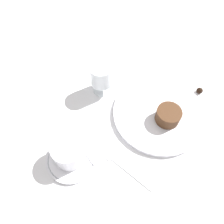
% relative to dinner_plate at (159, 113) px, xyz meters
% --- Properties ---
extents(ground_plane, '(3.00, 3.00, 0.00)m').
position_rel_dinner_plate_xyz_m(ground_plane, '(-0.02, 0.06, -0.01)').
color(ground_plane, white).
extents(dinner_plate, '(0.27, 0.27, 0.01)m').
position_rel_dinner_plate_xyz_m(dinner_plate, '(0.00, 0.00, 0.00)').
color(dinner_plate, white).
rests_on(dinner_plate, ground_plane).
extents(saucer, '(0.13, 0.13, 0.01)m').
position_rel_dinner_plate_xyz_m(saucer, '(-0.24, 0.14, -0.00)').
color(saucer, white).
rests_on(saucer, ground_plane).
extents(coffee_cup, '(0.11, 0.08, 0.06)m').
position_rel_dinner_plate_xyz_m(coffee_cup, '(-0.24, 0.14, 0.04)').
color(coffee_cup, white).
rests_on(coffee_cup, saucer).
extents(spoon, '(0.05, 0.10, 0.00)m').
position_rel_dinner_plate_xyz_m(spoon, '(-0.20, 0.14, 0.00)').
color(spoon, silver).
rests_on(spoon, saucer).
extents(wine_glass, '(0.07, 0.07, 0.11)m').
position_rel_dinner_plate_xyz_m(wine_glass, '(-0.01, 0.19, 0.06)').
color(wine_glass, silver).
rests_on(wine_glass, ground_plane).
extents(fork, '(0.04, 0.18, 0.01)m').
position_rel_dinner_plate_xyz_m(fork, '(-0.19, 0.03, -0.01)').
color(fork, silver).
rests_on(fork, ground_plane).
extents(dessert_cake, '(0.07, 0.07, 0.04)m').
position_rel_dinner_plate_xyz_m(dessert_cake, '(-0.01, -0.03, 0.03)').
color(dessert_cake, '#4C2D19').
rests_on(dessert_cake, dinner_plate).
extents(chocolate_truffle, '(0.02, 0.02, 0.02)m').
position_rel_dinner_plate_xyz_m(chocolate_truffle, '(0.14, -0.08, 0.00)').
color(chocolate_truffle, black).
rests_on(chocolate_truffle, ground_plane).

